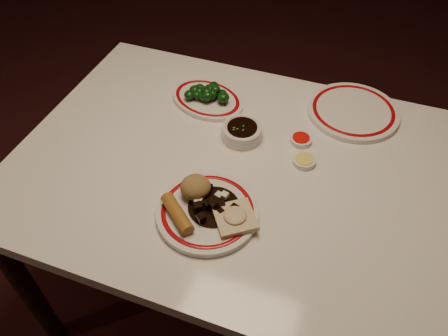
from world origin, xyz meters
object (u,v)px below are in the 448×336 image
broccoli_plate (207,99)px  rice_mound (196,187)px  dining_table (229,183)px  stirfry_heap (213,205)px  main_plate (207,212)px  broccoli_pile (207,93)px  fried_wonton (235,217)px  spring_roll (177,214)px  soy_bowl (242,132)px

broccoli_plate → rice_mound: bearing=-72.5°
dining_table → stirfry_heap: 0.22m
main_plate → broccoli_pile: size_ratio=2.37×
dining_table → fried_wonton: size_ratio=9.06×
dining_table → broccoli_pile: broccoli_pile is taller
stirfry_heap → dining_table: bearing=96.5°
spring_roll → fried_wonton: bearing=-32.8°
broccoli_plate → soy_bowl: 0.20m
dining_table → spring_roll: 0.27m
fried_wonton → stirfry_heap: size_ratio=1.02×
dining_table → fried_wonton: bearing=-67.0°
spring_roll → broccoli_pile: size_ratio=0.85×
fried_wonton → broccoli_pile: bearing=119.5°
main_plate → soy_bowl: (-0.01, 0.30, 0.01)m
rice_mound → fried_wonton: 0.13m
stirfry_heap → fried_wonton: bearing=-16.3°
fried_wonton → broccoli_plate: (-0.24, 0.43, -0.02)m
rice_mound → stirfry_heap: bearing=-22.9°
broccoli_plate → stirfry_heap: bearing=-66.5°
broccoli_plate → spring_roll: bearing=-77.0°
broccoli_plate → broccoli_pile: 0.03m
dining_table → stirfry_heap: bearing=-83.5°
spring_roll → broccoli_plate: bearing=52.7°
rice_mound → soy_bowl: (0.04, 0.26, -0.03)m
main_plate → spring_roll: 0.08m
main_plate → broccoli_pile: (-0.17, 0.42, 0.03)m
fried_wonton → main_plate: bearing=176.1°
stirfry_heap → main_plate: bearing=-127.5°
soy_bowl → rice_mound: bearing=-98.0°
dining_table → main_plate: 0.22m
dining_table → soy_bowl: size_ratio=10.30×
stirfry_heap → broccoli_plate: size_ratio=0.45×
dining_table → soy_bowl: 0.15m
main_plate → broccoli_pile: broccoli_pile is taller
dining_table → broccoli_plate: broccoli_plate is taller
spring_roll → main_plate: bearing=-11.9°
fried_wonton → spring_roll: bearing=-162.6°
broccoli_plate → broccoli_pile: size_ratio=2.06×
broccoli_pile → soy_bowl: (0.16, -0.12, -0.02)m
dining_table → broccoli_pile: 0.30m
dining_table → stirfry_heap: size_ratio=9.20×
soy_bowl → dining_table: bearing=-90.2°
dining_table → stirfry_heap: (0.02, -0.18, 0.12)m
spring_roll → broccoli_plate: spring_roll is taller
fried_wonton → broccoli_pile: broccoli_pile is taller
fried_wonton → dining_table: bearing=113.0°
broccoli_plate → dining_table: bearing=-55.6°
spring_roll → broccoli_pile: (-0.11, 0.47, 0.00)m
rice_mound → broccoli_plate: size_ratio=0.26×
fried_wonton → broccoli_plate: fried_wonton is taller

